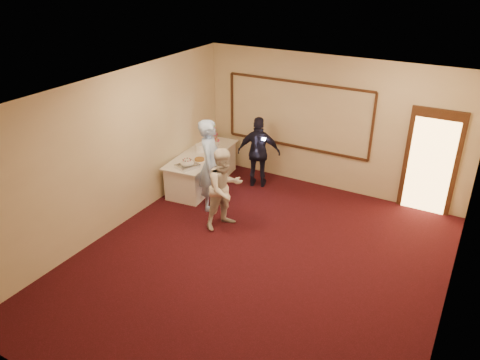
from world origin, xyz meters
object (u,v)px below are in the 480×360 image
Objects in this scene: plate_stack_a at (200,148)px; woman at (225,189)px; cupcake_stand at (213,134)px; buffet_table at (202,169)px; guest at (259,152)px; plate_stack_b at (215,146)px; man at (211,165)px; tart at (199,160)px; pavlova_tray at (187,164)px.

woman is at bearing -43.03° from plate_stack_a.
buffet_table is at bearing -76.13° from cupcake_stand.
cupcake_stand is 1.39m from guest.
plate_stack_a is at bearing -81.83° from cupcake_stand.
plate_stack_b reaches higher than buffet_table.
man reaches higher than guest.
tart is at bearing -71.74° from cupcake_stand.
plate_stack_b is 0.10× the size of man.
plate_stack_a is at bearing 24.63° from man.
buffet_table is at bearing 117.04° from tart.
cupcake_stand is at bearing 11.49° from man.
guest is at bearing -35.21° from man.
pavlova_tray is 0.34× the size of guest.
guest reaches higher than plate_stack_a.
guest is (0.39, 1.40, -0.15)m from man.
guest is at bearing 21.65° from plate_stack_a.
plate_stack_a reaches higher than buffet_table.
cupcake_stand is 1.90m from man.
man reaches higher than woman.
pavlova_tray is (0.16, -0.80, 0.46)m from buffet_table.
pavlova_tray reaches higher than tart.
plate_stack_b is at bearing 90.72° from pavlova_tray.
buffet_table is 5.01× the size of cupcake_stand.
plate_stack_b is at bearing 47.74° from plate_stack_a.
plate_stack_a is at bearing 122.45° from tart.
woman reaches higher than buffet_table.
tart is (0.19, -0.37, 0.41)m from buffet_table.
plate_stack_b is at bearing -52.92° from cupcake_stand.
plate_stack_a is 0.11× the size of man.
plate_stack_a is 1.36m from guest.
pavlova_tray is 0.34× the size of woman.
man is at bearing -2.66° from pavlova_tray.
plate_stack_b is 0.71m from tart.
pavlova_tray is at bearing 33.93° from guest.
man reaches higher than tart.
woman is at bearing -52.91° from plate_stack_b.
buffet_table is at bearing 101.61° from pavlova_tray.
buffet_table is 0.60m from plate_stack_b.
buffet_table is 1.28m from man.
woman is (1.61, -2.14, -0.12)m from cupcake_stand.
pavlova_tray is 0.43m from tart.
plate_stack_a is at bearing 141.63° from buffet_table.
pavlova_tray is 1.64m from cupcake_stand.
man reaches higher than plate_stack_b.
pavlova_tray is 1.37m from woman.
plate_stack_a is 0.36m from plate_stack_b.
plate_stack_a is (-0.09, 0.07, 0.47)m from buffet_table.
guest reaches higher than cupcake_stand.
tart reaches higher than buffet_table.
guest is at bearing 43.82° from tart.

